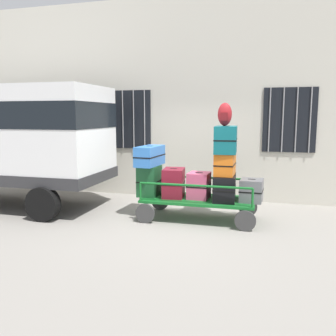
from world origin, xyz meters
TOP-DOWN VIEW (x-y plane):
  - ground_plane at (0.00, 0.00)m, footprint 40.00×40.00m
  - building_wall at (0.00, 2.21)m, footprint 12.00×0.37m
  - van at (-4.01, 0.22)m, footprint 4.46×2.02m
  - luggage_cart at (0.40, 0.21)m, footprint 2.32×1.10m
  - cart_railing at (0.40, 0.21)m, footprint 2.21×0.97m
  - suitcase_left_bottom at (-0.64, 0.20)m, footprint 0.43×0.54m
  - suitcase_left_middle at (-0.64, 0.24)m, footprint 0.45×0.89m
  - suitcase_midleft_bottom at (-0.12, 0.21)m, footprint 0.47×0.59m
  - suitcase_center_bottom at (0.40, 0.24)m, footprint 0.45×0.51m
  - suitcase_midright_bottom at (0.92, 0.23)m, footprint 0.47×0.84m
  - suitcase_midright_middle at (0.92, 0.19)m, footprint 0.39×0.62m
  - suitcase_midright_top at (0.92, 0.24)m, footprint 0.47×0.80m
  - suitcase_right_bottom at (1.45, 0.23)m, footprint 0.47×0.51m
  - backpack at (0.90, 0.20)m, footprint 0.27×0.22m

SIDE VIEW (x-z plane):
  - ground_plane at x=0.00m, z-range 0.00..0.00m
  - luggage_cart at x=0.40m, z-range 0.14..0.58m
  - suitcase_right_bottom at x=1.45m, z-range 0.44..0.88m
  - suitcase_midright_bottom at x=0.92m, z-range 0.44..0.94m
  - suitcase_center_bottom at x=0.40m, z-range 0.44..0.97m
  - suitcase_midleft_bottom at x=-0.12m, z-range 0.44..1.03m
  - cart_railing at x=0.40m, z-range 0.56..0.94m
  - suitcase_left_bottom at x=-0.64m, z-range 0.44..1.07m
  - suitcase_midright_middle at x=0.92m, z-range 0.94..1.38m
  - suitcase_left_middle at x=-0.64m, z-range 1.07..1.48m
  - suitcase_midright_top at x=0.92m, z-range 1.38..1.91m
  - van at x=-4.01m, z-range 0.31..3.05m
  - backpack at x=0.90m, z-range 1.91..2.35m
  - building_wall at x=0.00m, z-range 0.00..5.00m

